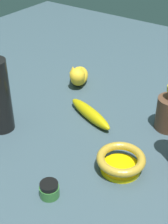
{
  "coord_description": "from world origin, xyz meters",
  "views": [
    {
      "loc": [
        -0.45,
        0.64,
        0.6
      ],
      "look_at": [
        0.0,
        0.0,
        0.08
      ],
      "focal_mm": 54.3,
      "sensor_mm": 36.0,
      "label": 1
    }
  ],
  "objects_px": {
    "nail_polish_jar": "(49,189)",
    "bowl": "(121,161)",
    "cat_figurine": "(79,75)",
    "banana": "(90,114)"
  },
  "relations": [
    {
      "from": "nail_polish_jar",
      "to": "cat_figurine",
      "type": "height_order",
      "value": "cat_figurine"
    },
    {
      "from": "nail_polish_jar",
      "to": "banana",
      "type": "bearing_deg",
      "value": -71.89
    },
    {
      "from": "nail_polish_jar",
      "to": "bowl",
      "type": "relative_size",
      "value": 0.38
    },
    {
      "from": "banana",
      "to": "bowl",
      "type": "height_order",
      "value": "bowl"
    },
    {
      "from": "banana",
      "to": "bowl",
      "type": "xyz_separation_m",
      "value": [
        -0.19,
        0.14,
        0.01
      ]
    },
    {
      "from": "banana",
      "to": "cat_figurine",
      "type": "xyz_separation_m",
      "value": [
        0.16,
        -0.16,
        0.02
      ]
    },
    {
      "from": "bowl",
      "to": "cat_figurine",
      "type": "height_order",
      "value": "cat_figurine"
    },
    {
      "from": "banana",
      "to": "cat_figurine",
      "type": "height_order",
      "value": "cat_figurine"
    },
    {
      "from": "cat_figurine",
      "to": "nail_polish_jar",
      "type": "bearing_deg",
      "value": 119.07
    },
    {
      "from": "nail_polish_jar",
      "to": "bowl",
      "type": "distance_m",
      "value": 0.19
    }
  ]
}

